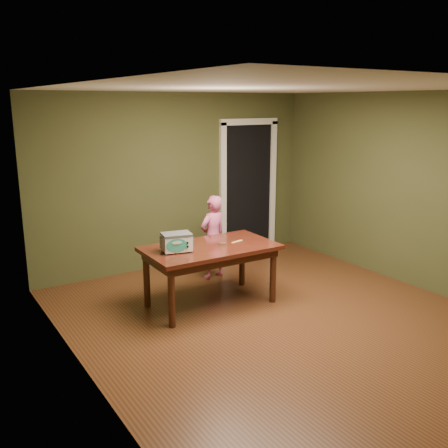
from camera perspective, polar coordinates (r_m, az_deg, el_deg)
name	(u,v)px	position (r m, az deg, el deg)	size (l,w,h in m)	color
floor	(279,319)	(5.93, 6.33, -10.76)	(5.00, 5.00, 0.00)	brown
room_shell	(283,173)	(5.45, 6.81, 5.80)	(4.52, 5.02, 2.61)	#434726
doorway	(238,186)	(8.52, 1.60, 4.31)	(1.10, 0.66, 2.25)	black
dining_table	(210,254)	(6.10, -1.58, -3.44)	(1.62, 0.93, 0.75)	#39150D
toy_oven	(177,242)	(5.85, -5.44, -2.01)	(0.40, 0.31, 0.22)	#4C4F54
baking_pan	(223,243)	(6.14, -0.17, -2.22)	(0.10, 0.10, 0.02)	silver
spatula	(237,241)	(6.25, 1.49, -2.01)	(0.18, 0.03, 0.01)	#FCD36D
child	(213,237)	(7.05, -1.27, -1.50)	(0.44, 0.29, 1.20)	#D9598C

